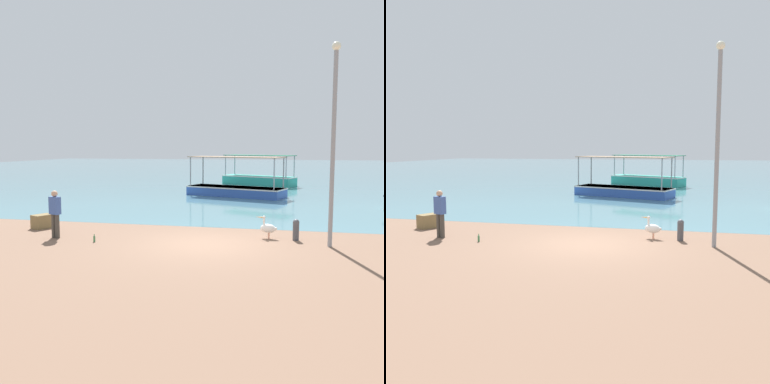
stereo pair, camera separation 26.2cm
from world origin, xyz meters
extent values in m
plane|color=#815F4A|center=(0.00, 0.00, 0.00)|extent=(120.00, 120.00, 0.00)
cube|color=slate|center=(0.00, 48.00, 0.00)|extent=(110.00, 90.00, 0.00)
cube|color=teal|center=(0.42, 22.53, 0.39)|extent=(6.32, 4.19, 0.77)
cube|color=silver|center=(0.42, 22.53, 0.73)|extent=(6.37, 4.24, 0.08)
cylinder|color=#99999E|center=(3.30, 22.04, 1.62)|extent=(0.08, 0.08, 1.70)
cylinder|color=#99999E|center=(2.66, 20.65, 1.62)|extent=(0.08, 0.08, 1.70)
cylinder|color=#99999E|center=(-1.82, 24.41, 1.62)|extent=(0.08, 0.08, 1.70)
cylinder|color=#99999E|center=(-2.46, 23.03, 1.62)|extent=(0.08, 0.08, 1.70)
cube|color=#236E4C|center=(0.42, 22.53, 2.50)|extent=(6.18, 4.20, 0.05)
cube|color=#3258B4|center=(-0.57, 14.13, 0.30)|extent=(6.66, 3.89, 0.60)
cube|color=silver|center=(-0.57, 14.13, 0.56)|extent=(6.71, 3.94, 0.08)
cylinder|color=#99999E|center=(-3.62, 14.25, 1.57)|extent=(0.08, 0.08, 1.92)
cylinder|color=#99999E|center=(-3.07, 15.88, 1.57)|extent=(0.08, 0.08, 1.92)
cylinder|color=#99999E|center=(1.94, 12.38, 1.57)|extent=(0.08, 0.08, 1.92)
cylinder|color=#99999E|center=(2.49, 14.01, 1.57)|extent=(0.08, 0.08, 1.92)
cube|color=#907359|center=(-0.57, 14.13, 2.55)|extent=(6.50, 3.92, 0.05)
cylinder|color=#E0997A|center=(2.04, 1.34, 0.11)|extent=(0.03, 0.03, 0.22)
cylinder|color=#E0997A|center=(2.07, 1.43, 0.11)|extent=(0.03, 0.03, 0.22)
ellipsoid|color=white|center=(2.03, 1.39, 0.36)|extent=(0.62, 0.42, 0.32)
ellipsoid|color=white|center=(2.27, 1.32, 0.38)|extent=(0.19, 0.16, 0.10)
cylinder|color=white|center=(1.88, 1.43, 0.58)|extent=(0.07, 0.07, 0.26)
sphere|color=white|center=(1.88, 1.43, 0.74)|extent=(0.11, 0.11, 0.11)
cone|color=#E5933F|center=(1.72, 1.48, 0.73)|extent=(0.30, 0.14, 0.06)
cylinder|color=gray|center=(4.03, 0.55, 3.10)|extent=(0.14, 0.14, 6.20)
sphere|color=#EAEACC|center=(4.03, 0.55, 6.31)|extent=(0.28, 0.28, 0.28)
cylinder|color=#47474C|center=(2.98, 1.26, 0.30)|extent=(0.21, 0.21, 0.60)
sphere|color=#4C4C51|center=(2.98, 1.26, 0.63)|extent=(0.23, 0.23, 0.23)
cylinder|color=#433E37|center=(-5.26, -0.15, 0.42)|extent=(0.16, 0.16, 0.85)
cylinder|color=#433E37|center=(-5.43, -0.09, 0.42)|extent=(0.16, 0.16, 0.85)
cube|color=#3D5BA4|center=(-5.34, -0.12, 1.16)|extent=(0.45, 0.34, 0.62)
sphere|color=tan|center=(-5.34, -0.12, 1.58)|extent=(0.22, 0.22, 0.22)
cube|color=olive|center=(-6.81, 1.43, 0.27)|extent=(0.80, 0.90, 0.54)
cylinder|color=#3F7F4C|center=(-3.73, -0.43, 0.10)|extent=(0.07, 0.07, 0.20)
cylinder|color=#3F7F4C|center=(-3.73, -0.43, 0.24)|extent=(0.03, 0.03, 0.07)
camera|label=1|loc=(2.55, -13.67, 3.23)|focal=40.00mm
camera|label=2|loc=(2.81, -13.61, 3.23)|focal=40.00mm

